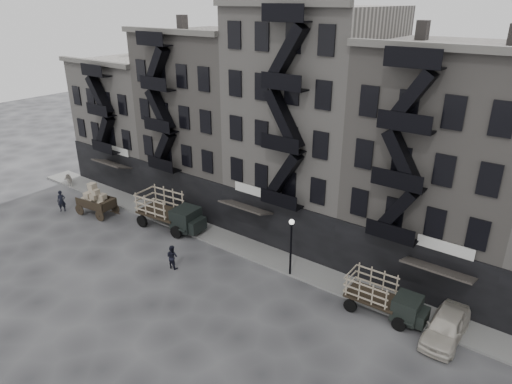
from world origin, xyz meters
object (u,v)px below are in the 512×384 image
Objects in this scene: wagon at (95,196)px; stake_truck_west at (169,209)px; stake_truck_east at (384,295)px; car_east at (446,326)px; pedestrian_west at (61,201)px; pedestrian_mid at (172,257)px; horse at (67,179)px.

stake_truck_west reaches higher than wagon.
wagon is at bearing -177.50° from stake_truck_east.
stake_truck_east is (25.50, 1.98, -0.30)m from wagon.
wagon is 25.58m from stake_truck_east.
stake_truck_west is 22.09m from car_east.
pedestrian_west is at bearing -160.52° from wagon.
pedestrian_west is (-9.99, -3.58, -0.72)m from stake_truck_west.
stake_truck_east is 2.76× the size of pedestrian_mid.
stake_truck_west is 1.33× the size of car_east.
stake_truck_east is at bearing -178.56° from car_east.
stake_truck_west is 6.30m from pedestrian_mid.
stake_truck_east reaches higher than car_east.
stake_truck_west is 1.26× the size of stake_truck_east.
pedestrian_mid is (-13.77, -4.03, -0.49)m from stake_truck_east.
pedestrian_mid is at bearing -17.47° from wagon.
wagon is (7.82, -2.07, 0.89)m from horse.
horse is 0.38× the size of stake_truck_east.
horse is 0.94× the size of pedestrian_west.
pedestrian_west is at bearing -7.91° from pedestrian_mid.
horse is 0.40× the size of car_east.
horse is at bearing 177.90° from stake_truck_east.
pedestrian_mid is at bearing -166.66° from car_east.
pedestrian_west is (-32.06, -3.57, 0.19)m from car_east.
pedestrian_west is (-2.94, -1.50, -0.69)m from wagon.
wagon is 3.37m from pedestrian_west.
stake_truck_west is 18.46m from stake_truck_east.
stake_truck_east reaches higher than pedestrian_mid.
pedestrian_mid is at bearing -50.47° from pedestrian_west.
horse is 14.89m from stake_truck_west.
stake_truck_west is at bearing -28.59° from pedestrian_west.
wagon is 11.93m from pedestrian_mid.
car_east is (3.62, 0.09, -0.59)m from stake_truck_east.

